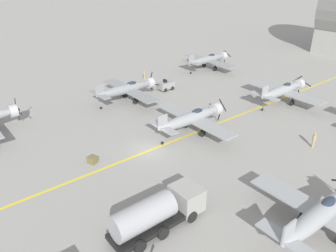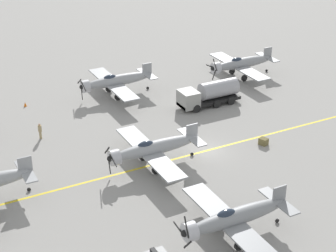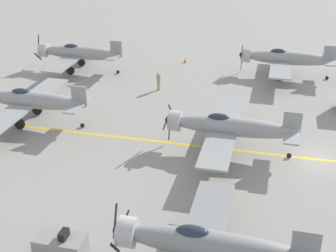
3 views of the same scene
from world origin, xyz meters
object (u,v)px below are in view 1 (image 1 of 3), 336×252
airplane_mid_center (192,118)px  ground_crew_inspecting (314,139)px  airplane_far_left (209,59)px  ground_crew_walking (144,74)px  airplane_mid_left (127,89)px  airplane_far_center (283,90)px  tow_tractor (166,85)px  fuel_tanker (158,212)px  supply_crate_by_tanker (92,160)px  airplane_mid_right (322,213)px

airplane_mid_center → ground_crew_inspecting: bearing=26.7°
airplane_far_left → ground_crew_walking: size_ratio=6.66×
airplane_mid_center → airplane_mid_left: airplane_mid_left is taller
airplane_far_center → tow_tractor: (-15.09, -9.82, -1.22)m
airplane_mid_left → ground_crew_inspecting: size_ratio=6.53×
tow_tractor → ground_crew_walking: bearing=177.3°
airplane_far_center → airplane_far_left: 19.30m
fuel_tanker → ground_crew_inspecting: 21.10m
tow_tractor → ground_crew_walking: (-6.68, 0.31, 0.19)m
airplane_mid_center → tow_tractor: 15.57m
airplane_mid_left → supply_crate_by_tanker: size_ratio=13.58×
airplane_mid_left → fuel_tanker: size_ratio=1.50×
fuel_tanker → tow_tractor: fuel_tanker is taller
ground_crew_walking → ground_crew_inspecting: size_ratio=0.98×
supply_crate_by_tanker → airplane_far_center: bearing=84.8°
airplane_far_left → fuel_tanker: size_ratio=1.50×
airplane_mid_center → airplane_far_center: 16.85m
airplane_mid_center → supply_crate_by_tanker: (-1.45, -12.60, -1.64)m
airplane_far_left → tow_tractor: airplane_far_left is taller
airplane_mid_right → fuel_tanker: (-8.12, -9.06, -0.50)m
airplane_mid_right → ground_crew_walking: bearing=165.1°
airplane_far_left → ground_crew_inspecting: airplane_far_left is taller
airplane_mid_left → airplane_mid_right: bearing=0.8°
airplane_mid_right → airplane_mid_center: size_ratio=1.00×
supply_crate_by_tanker → ground_crew_inspecting: bearing=59.0°
fuel_tanker → ground_crew_walking: fuel_tanker is taller
airplane_far_center → ground_crew_walking: bearing=-149.5°
ground_crew_walking → airplane_far_left: bearing=77.9°
fuel_tanker → airplane_mid_right: bearing=48.1°
airplane_mid_right → airplane_far_left: same height
airplane_mid_right → supply_crate_by_tanker: 21.69m
airplane_far_center → airplane_mid_right: bearing=-43.4°
airplane_mid_right → airplane_far_center: 26.72m
airplane_far_center → airplane_far_left: same height
airplane_mid_center → airplane_mid_left: bearing=172.7°
airplane_far_center → fuel_tanker: size_ratio=1.50×
airplane_mid_left → airplane_far_left: size_ratio=1.00×
airplane_mid_right → supply_crate_by_tanker: bearing=-154.9°
tow_tractor → ground_crew_inspecting: (24.94, 1.27, 0.21)m
fuel_tanker → ground_crew_inspecting: size_ratio=4.35×
fuel_tanker → ground_crew_inspecting: (0.90, 21.08, -0.51)m
tow_tractor → ground_crew_walking: ground_crew_walking is taller
airplane_mid_left → ground_crew_walking: airplane_mid_left is taller
airplane_far_center → airplane_far_left: (-18.95, 3.62, 0.00)m
airplane_mid_right → ground_crew_walking: size_ratio=6.66×
airplane_far_left → ground_crew_inspecting: bearing=-27.2°
airplane_mid_center → airplane_far_center: size_ratio=1.00×
airplane_far_center → airplane_mid_left: 22.79m
airplane_far_center → fuel_tanker: bearing=-66.3°
airplane_far_center → supply_crate_by_tanker: airplane_far_center is taller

